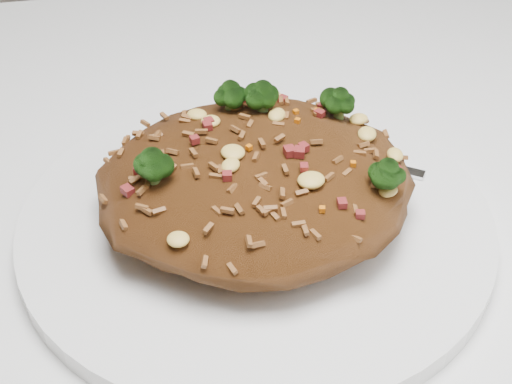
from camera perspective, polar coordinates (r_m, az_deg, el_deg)
dining_table at (r=0.52m, az=-12.96°, el=-12.28°), size 1.20×0.80×0.75m
plate at (r=0.46m, az=0.00°, el=-2.15°), size 0.30×0.30×0.01m
fried_rice at (r=0.43m, az=0.04°, el=1.75°), size 0.19×0.18×0.07m
fork at (r=0.51m, az=5.26°, el=3.31°), size 0.14×0.10×0.00m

